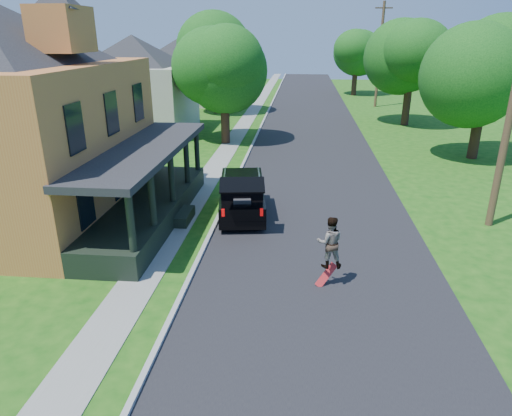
# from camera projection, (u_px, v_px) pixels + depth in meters

# --- Properties ---
(ground) EXTENTS (140.00, 140.00, 0.00)m
(ground) POSITION_uv_depth(u_px,v_px,m) (320.00, 311.00, 12.74)
(ground) COLOR #144D0F
(ground) RESTS_ON ground
(street) EXTENTS (8.00, 120.00, 0.02)m
(street) POSITION_uv_depth(u_px,v_px,m) (311.00, 147.00, 31.32)
(street) COLOR black
(street) RESTS_ON ground
(curb) EXTENTS (0.15, 120.00, 0.12)m
(curb) POSITION_uv_depth(u_px,v_px,m) (253.00, 145.00, 31.70)
(curb) COLOR #9A9A95
(curb) RESTS_ON ground
(sidewalk) EXTENTS (1.30, 120.00, 0.03)m
(sidewalk) POSITION_uv_depth(u_px,v_px,m) (230.00, 145.00, 31.84)
(sidewalk) COLOR gray
(sidewalk) RESTS_ON ground
(front_walk) EXTENTS (6.50, 1.20, 0.03)m
(front_walk) POSITION_uv_depth(u_px,v_px,m) (89.00, 218.00, 19.19)
(front_walk) COLOR gray
(front_walk) RESTS_ON ground
(neighbor_house_mid) EXTENTS (12.78, 12.78, 8.30)m
(neighbor_house_mid) POSITION_uv_depth(u_px,v_px,m) (135.00, 77.00, 34.79)
(neighbor_house_mid) COLOR beige
(neighbor_house_mid) RESTS_ON ground
(neighbor_house_far) EXTENTS (12.78, 12.78, 8.30)m
(neighbor_house_far) POSITION_uv_depth(u_px,v_px,m) (186.00, 64.00, 49.66)
(neighbor_house_far) COLOR beige
(neighbor_house_far) RESTS_ON ground
(black_suv) EXTENTS (2.37, 4.91, 2.20)m
(black_suv) POSITION_uv_depth(u_px,v_px,m) (242.00, 196.00, 19.25)
(black_suv) COLOR black
(black_suv) RESTS_ON ground
(skateboarder) EXTENTS (0.84, 0.68, 1.62)m
(skateboarder) POSITION_uv_depth(u_px,v_px,m) (330.00, 242.00, 13.60)
(skateboarder) COLOR black
(skateboarder) RESTS_ON ground
(skateboard) EXTENTS (0.69, 0.44, 0.74)m
(skateboard) POSITION_uv_depth(u_px,v_px,m) (326.00, 276.00, 13.99)
(skateboard) COLOR #A90E10
(skateboard) RESTS_ON ground
(tree_left_mid) EXTENTS (6.10, 6.11, 8.41)m
(tree_left_mid) POSITION_uv_depth(u_px,v_px,m) (223.00, 63.00, 30.39)
(tree_left_mid) COLOR black
(tree_left_mid) RESTS_ON ground
(tree_left_far) EXTENTS (6.89, 6.85, 9.60)m
(tree_left_far) POSITION_uv_depth(u_px,v_px,m) (215.00, 48.00, 42.44)
(tree_left_far) COLOR black
(tree_left_far) RESTS_ON ground
(tree_right_near) EXTENTS (5.95, 5.85, 8.84)m
(tree_right_near) POSITION_uv_depth(u_px,v_px,m) (487.00, 61.00, 26.41)
(tree_right_near) COLOR black
(tree_right_near) RESTS_ON ground
(tree_right_mid) EXTENTS (6.56, 6.56, 9.20)m
(tree_right_mid) POSITION_uv_depth(u_px,v_px,m) (412.00, 51.00, 36.68)
(tree_right_mid) COLOR black
(tree_right_mid) RESTS_ON ground
(tree_right_far) EXTENTS (6.92, 6.62, 9.07)m
(tree_right_far) POSITION_uv_depth(u_px,v_px,m) (357.00, 47.00, 55.37)
(tree_right_far) COLOR black
(tree_right_far) RESTS_ON ground
(utility_pole_far) EXTENTS (1.74, 0.35, 10.28)m
(utility_pole_far) POSITION_uv_depth(u_px,v_px,m) (380.00, 54.00, 46.51)
(utility_pole_far) COLOR #493222
(utility_pole_far) RESTS_ON ground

